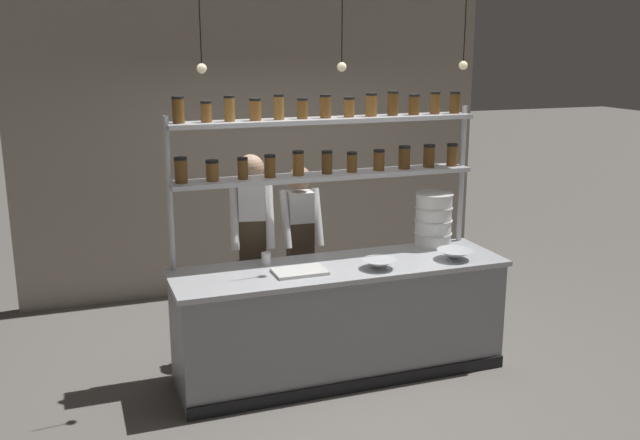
% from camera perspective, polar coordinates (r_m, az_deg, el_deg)
% --- Properties ---
extents(ground_plane, '(40.00, 40.00, 0.00)m').
position_cam_1_polar(ground_plane, '(5.99, 1.58, -12.05)').
color(ground_plane, slate).
extents(back_wall, '(5.08, 0.12, 3.12)m').
position_cam_1_polar(back_wall, '(7.72, -4.80, 5.93)').
color(back_wall, '#9E9384').
rests_on(back_wall, ground_plane).
extents(prep_counter, '(2.68, 0.76, 0.92)m').
position_cam_1_polar(prep_counter, '(5.81, 1.61, -7.97)').
color(prep_counter, gray).
rests_on(prep_counter, ground_plane).
extents(spice_shelf_unit, '(2.57, 0.28, 2.25)m').
position_cam_1_polar(spice_shelf_unit, '(5.76, 0.57, 5.54)').
color(spice_shelf_unit, '#B7BABF').
rests_on(spice_shelf_unit, ground_plane).
extents(chef_left, '(0.40, 0.33, 1.75)m').
position_cam_1_polar(chef_left, '(5.99, -5.44, -1.69)').
color(chef_left, black).
rests_on(chef_left, ground_plane).
extents(chef_center, '(0.37, 0.29, 1.59)m').
position_cam_1_polar(chef_center, '(6.35, -1.58, -1.80)').
color(chef_center, black).
rests_on(chef_center, ground_plane).
extents(container_stack, '(0.33, 0.33, 0.46)m').
position_cam_1_polar(container_stack, '(6.22, 9.06, 0.04)').
color(container_stack, white).
rests_on(container_stack, prep_counter).
extents(cutting_board, '(0.40, 0.26, 0.02)m').
position_cam_1_polar(cutting_board, '(5.46, -1.64, -4.14)').
color(cutting_board, silver).
rests_on(cutting_board, prep_counter).
extents(prep_bowl_near_left, '(0.29, 0.29, 0.08)m').
position_cam_1_polar(prep_bowl_near_left, '(5.89, 10.72, -2.75)').
color(prep_bowl_near_left, silver).
rests_on(prep_bowl_near_left, prep_counter).
extents(prep_bowl_center_front, '(0.27, 0.27, 0.07)m').
position_cam_1_polar(prep_bowl_center_front, '(5.57, 4.77, -3.54)').
color(prep_bowl_center_front, silver).
rests_on(prep_bowl_center_front, prep_counter).
extents(serving_cup_front, '(0.08, 0.08, 0.10)m').
position_cam_1_polar(serving_cup_front, '(5.66, -4.33, -3.12)').
color(serving_cup_front, silver).
rests_on(serving_cup_front, prep_counter).
extents(pendant_light_row, '(2.14, 0.07, 0.64)m').
position_cam_1_polar(pendant_light_row, '(5.39, 1.72, 12.47)').
color(pendant_light_row, black).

